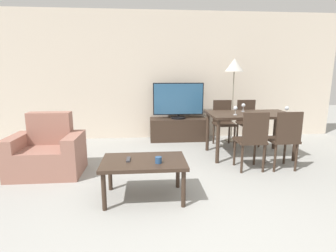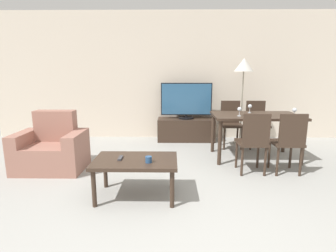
{
  "view_description": "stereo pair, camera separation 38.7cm",
  "coord_description": "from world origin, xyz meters",
  "px_view_note": "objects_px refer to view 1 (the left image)",
  "views": [
    {
      "loc": [
        -0.38,
        -1.9,
        1.44
      ],
      "look_at": [
        -0.05,
        1.91,
        0.65
      ],
      "focal_mm": 28.0,
      "sensor_mm": 36.0,
      "label": 1
    },
    {
      "loc": [
        0.01,
        -1.92,
        1.44
      ],
      "look_at": [
        -0.05,
        1.91,
        0.65
      ],
      "focal_mm": 28.0,
      "sensor_mm": 36.0,
      "label": 2
    }
  ],
  "objects_px": {
    "tv": "(178,101)",
    "dining_table": "(250,118)",
    "remote_primary": "(128,159)",
    "cup_white_near": "(158,160)",
    "dining_chair_near": "(252,138)",
    "dining_chair_far": "(247,120)",
    "dining_chair_near_right": "(284,137)",
    "wine_glass_center": "(235,109)",
    "coffee_table": "(144,165)",
    "floor_lamp": "(234,69)",
    "wine_glass_left": "(287,109)",
    "armchair": "(48,153)",
    "wine_glass_right": "(243,106)",
    "tv_stand": "(178,129)",
    "dining_chair_far_left": "(223,120)"
  },
  "relations": [
    {
      "from": "remote_primary",
      "to": "wine_glass_left",
      "type": "relative_size",
      "value": 1.03
    },
    {
      "from": "dining_chair_far_left",
      "to": "remote_primary",
      "type": "height_order",
      "value": "dining_chair_far_left"
    },
    {
      "from": "dining_chair_near_right",
      "to": "wine_glass_left",
      "type": "relative_size",
      "value": 6.1
    },
    {
      "from": "tv_stand",
      "to": "dining_chair_far",
      "type": "xyz_separation_m",
      "value": [
        1.34,
        -0.45,
        0.27
      ]
    },
    {
      "from": "remote_primary",
      "to": "cup_white_near",
      "type": "distance_m",
      "value": 0.36
    },
    {
      "from": "dining_chair_near_right",
      "to": "wine_glass_center",
      "type": "distance_m",
      "value": 0.87
    },
    {
      "from": "dining_chair_far_left",
      "to": "tv",
      "type": "bearing_deg",
      "value": 152.07
    },
    {
      "from": "dining_chair_near_right",
      "to": "wine_glass_left",
      "type": "xyz_separation_m",
      "value": [
        0.27,
        0.48,
        0.35
      ]
    },
    {
      "from": "wine_glass_left",
      "to": "tv_stand",
      "type": "bearing_deg",
      "value": 138.95
    },
    {
      "from": "dining_table",
      "to": "cup_white_near",
      "type": "distance_m",
      "value": 2.28
    },
    {
      "from": "dining_chair_far_left",
      "to": "wine_glass_center",
      "type": "height_order",
      "value": "wine_glass_center"
    },
    {
      "from": "coffee_table",
      "to": "dining_chair_near_right",
      "type": "height_order",
      "value": "dining_chair_near_right"
    },
    {
      "from": "dining_chair_near_right",
      "to": "wine_glass_center",
      "type": "height_order",
      "value": "wine_glass_center"
    },
    {
      "from": "dining_table",
      "to": "wine_glass_center",
      "type": "height_order",
      "value": "wine_glass_center"
    },
    {
      "from": "wine_glass_center",
      "to": "armchair",
      "type": "bearing_deg",
      "value": -172.02
    },
    {
      "from": "tv_stand",
      "to": "floor_lamp",
      "type": "height_order",
      "value": "floor_lamp"
    },
    {
      "from": "tv",
      "to": "dining_chair_far",
      "type": "bearing_deg",
      "value": -18.5
    },
    {
      "from": "tv_stand",
      "to": "dining_table",
      "type": "xyz_separation_m",
      "value": [
        1.09,
        -1.17,
        0.43
      ]
    },
    {
      "from": "armchair",
      "to": "tv_stand",
      "type": "distance_m",
      "value": 2.72
    },
    {
      "from": "tv",
      "to": "floor_lamp",
      "type": "xyz_separation_m",
      "value": [
        1.11,
        -0.18,
        0.66
      ]
    },
    {
      "from": "dining_chair_near",
      "to": "wine_glass_left",
      "type": "bearing_deg",
      "value": 32.02
    },
    {
      "from": "armchair",
      "to": "remote_primary",
      "type": "bearing_deg",
      "value": -35.78
    },
    {
      "from": "dining_chair_near",
      "to": "wine_glass_left",
      "type": "relative_size",
      "value": 6.1
    },
    {
      "from": "tv",
      "to": "dining_chair_far",
      "type": "xyz_separation_m",
      "value": [
        1.34,
        -0.45,
        -0.35
      ]
    },
    {
      "from": "dining_chair_far_left",
      "to": "wine_glass_right",
      "type": "distance_m",
      "value": 0.65
    },
    {
      "from": "coffee_table",
      "to": "dining_chair_near_right",
      "type": "distance_m",
      "value": 2.19
    },
    {
      "from": "wine_glass_left",
      "to": "wine_glass_center",
      "type": "xyz_separation_m",
      "value": [
        -0.84,
        0.07,
        0.0
      ]
    },
    {
      "from": "wine_glass_left",
      "to": "dining_chair_far",
      "type": "bearing_deg",
      "value": 105.76
    },
    {
      "from": "dining_chair_far",
      "to": "wine_glass_right",
      "type": "height_order",
      "value": "wine_glass_right"
    },
    {
      "from": "coffee_table",
      "to": "floor_lamp",
      "type": "xyz_separation_m",
      "value": [
        1.83,
        2.42,
        1.11
      ]
    },
    {
      "from": "dining_chair_near_right",
      "to": "floor_lamp",
      "type": "relative_size",
      "value": 0.52
    },
    {
      "from": "remote_primary",
      "to": "cup_white_near",
      "type": "relative_size",
      "value": 2.07
    },
    {
      "from": "floor_lamp",
      "to": "cup_white_near",
      "type": "relative_size",
      "value": 23.55
    },
    {
      "from": "dining_table",
      "to": "dining_chair_near_right",
      "type": "height_order",
      "value": "dining_chair_near_right"
    },
    {
      "from": "dining_chair_near",
      "to": "wine_glass_center",
      "type": "bearing_deg",
      "value": 97.51
    },
    {
      "from": "tv",
      "to": "wine_glass_center",
      "type": "distance_m",
      "value": 1.54
    },
    {
      "from": "floor_lamp",
      "to": "wine_glass_left",
      "type": "distance_m",
      "value": 1.47
    },
    {
      "from": "dining_table",
      "to": "tv",
      "type": "bearing_deg",
      "value": 133.27
    },
    {
      "from": "dining_chair_far_left",
      "to": "dining_table",
      "type": "bearing_deg",
      "value": -70.89
    },
    {
      "from": "tv",
      "to": "dining_table",
      "type": "xyz_separation_m",
      "value": [
        1.09,
        -1.16,
        -0.19
      ]
    },
    {
      "from": "tv",
      "to": "floor_lamp",
      "type": "relative_size",
      "value": 0.62
    },
    {
      "from": "dining_chair_near_right",
      "to": "dining_table",
      "type": "bearing_deg",
      "value": 109.11
    },
    {
      "from": "dining_chair_near",
      "to": "dining_table",
      "type": "bearing_deg",
      "value": 70.89
    },
    {
      "from": "wine_glass_center",
      "to": "wine_glass_right",
      "type": "height_order",
      "value": "same"
    },
    {
      "from": "floor_lamp",
      "to": "tv_stand",
      "type": "bearing_deg",
      "value": 170.48
    },
    {
      "from": "tv",
      "to": "remote_primary",
      "type": "distance_m",
      "value": 2.77
    },
    {
      "from": "wine_glass_left",
      "to": "wine_glass_right",
      "type": "xyz_separation_m",
      "value": [
        -0.57,
        0.44,
        0.0
      ]
    },
    {
      "from": "coffee_table",
      "to": "remote_primary",
      "type": "relative_size",
      "value": 6.36
    },
    {
      "from": "tv",
      "to": "dining_table",
      "type": "distance_m",
      "value": 1.61
    },
    {
      "from": "armchair",
      "to": "dining_table",
      "type": "distance_m",
      "value": 3.26
    }
  ]
}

